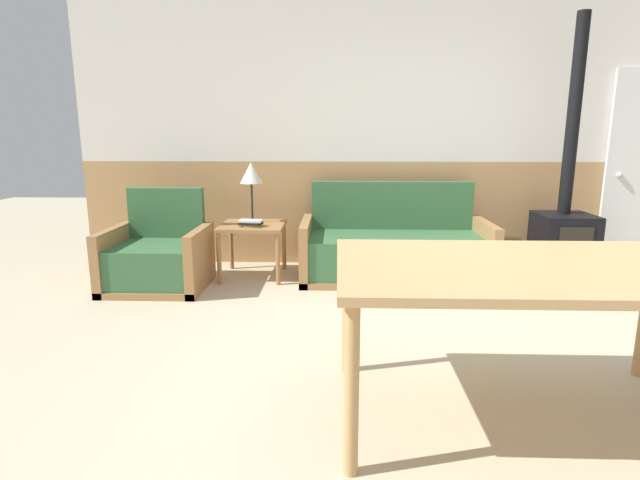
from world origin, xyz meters
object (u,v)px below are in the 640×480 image
couch (394,251)px  wood_stove (565,222)px  dining_table (530,278)px  side_table (253,232)px  armchair (158,259)px  table_lamp (251,176)px

couch → wood_stove: (1.60, 0.05, 0.28)m
couch → dining_table: 2.47m
side_table → wood_stove: wood_stove is taller
armchair → side_table: bearing=10.8°
wood_stove → side_table: bearing=-179.0°
couch → armchair: bearing=-170.1°
table_lamp → dining_table: table_lamp is taller
table_lamp → wood_stove: bearing=-1.0°
armchair → table_lamp: 1.15m
armchair → side_table: armchair is taller
armchair → table_lamp: bearing=17.3°
side_table → dining_table: size_ratio=0.34×
dining_table → side_table: bearing=125.4°
side_table → table_lamp: bearing=99.0°
couch → wood_stove: size_ratio=0.73×
couch → dining_table: size_ratio=0.99×
couch → side_table: couch is taller
side_table → wood_stove: 2.95m
couch → armchair: size_ratio=2.03×
wood_stove → armchair: bearing=-173.5°
armchair → table_lamp: table_lamp is taller
dining_table → wood_stove: bearing=63.0°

